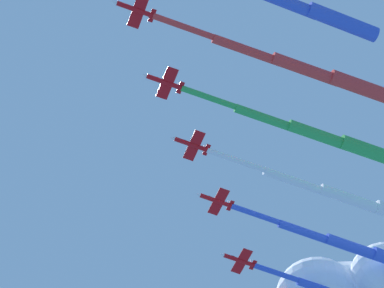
{
  "coord_description": "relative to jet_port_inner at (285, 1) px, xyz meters",
  "views": [
    {
      "loc": [
        -54.02,
        -75.53,
        -34.2
      ],
      "look_at": [
        0.0,
        0.0,
        142.56
      ],
      "focal_mm": 77.47,
      "sensor_mm": 36.0,
      "label": 1
    }
  ],
  "objects": [
    {
      "name": "jet_port_inner",
      "position": [
        0.0,
        0.0,
        0.0
      ],
      "size": [
        68.68,
        22.33,
        3.82
      ],
      "color": "red"
    },
    {
      "name": "jet_starboard_inner",
      "position": [
        14.34,
        9.51,
        -0.92
      ],
      "size": [
        67.82,
        23.3,
        3.81
      ],
      "color": "red"
    },
    {
      "name": "jet_port_mid",
      "position": [
        26.89,
        20.53,
        -2.28
      ],
      "size": [
        64.24,
        22.01,
        3.86
      ],
      "color": "red"
    },
    {
      "name": "jet_starboard_mid",
      "position": [
        46.18,
        29.96,
        -0.99
      ],
      "size": [
        70.94,
        23.06,
        3.76
      ],
      "color": "red"
    },
    {
      "name": "jet_port_outer",
      "position": [
        56.5,
        41.64,
        0.74
      ],
      "size": [
        63.94,
        20.79,
        3.83
      ],
      "color": "red"
    }
  ]
}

